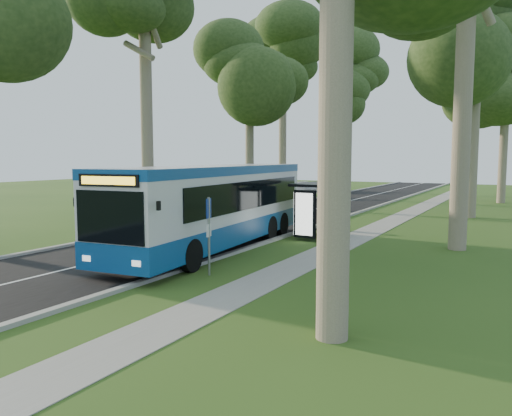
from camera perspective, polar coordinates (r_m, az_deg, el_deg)
The scene contains 18 objects.
ground at distance 18.85m, azimuth -3.79°, elevation -5.67°, with size 120.00×120.00×0.00m, color #2D4F18.
road at distance 29.13m, azimuth 0.97°, elevation -1.56°, with size 7.00×100.00×0.02m, color black.
kerb_east at distance 27.68m, azimuth 7.40°, elevation -1.89°, with size 0.25×100.00×0.12m, color #9E9B93.
kerb_west at distance 30.90m, azimuth -4.79°, elevation -1.06°, with size 0.25×100.00×0.12m, color #9E9B93.
centre_line at distance 29.13m, azimuth 0.97°, elevation -1.53°, with size 0.12×100.00×0.01m, color white.
footpath at distance 26.76m, azimuth 13.39°, elevation -2.37°, with size 1.50×100.00×0.02m, color gray.
bus at distance 20.31m, azimuth -4.73°, elevation 0.19°, with size 3.83×13.04×3.41m.
bus_stop_sign at distance 15.83m, azimuth -5.42°, elevation -2.16°, with size 0.13×0.35×2.50m.
bus_shelter at distance 23.17m, azimuth 6.95°, elevation 0.94°, with size 1.70×3.02×2.55m.
litter_bin at distance 25.96m, azimuth 8.74°, elevation -1.61°, with size 0.48×0.48×0.84m.
car_white at distance 46.41m, azimuth 5.20°, elevation 2.17°, with size 1.92×4.76×1.62m, color silver.
car_silver at distance 54.30m, azimuth 8.99°, elevation 2.51°, with size 1.45×4.16×1.37m, color #9A9DA1.
tree_west_b at distance 32.50m, azimuth -12.66°, elevation 21.95°, with size 5.20×5.20×17.39m.
tree_west_c at distance 39.05m, azimuth -0.74°, elevation 15.06°, with size 5.20×5.20×13.52m.
tree_west_d at distance 49.18m, azimuth 3.11°, elevation 16.41°, with size 5.20×5.20×17.31m.
tree_west_e at distance 57.27m, azimuth 9.91°, elevation 14.12°, with size 5.20×5.20×16.35m.
tree_east_c at distance 34.74m, azimuth 24.05°, elevation 19.24°, with size 5.20×5.20×16.35m.
tree_east_d at distance 46.09m, azimuth 26.76°, elevation 13.45°, with size 5.20×5.20×13.97m.
Camera 1 is at (9.94, -15.57, 3.75)m, focal length 35.00 mm.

